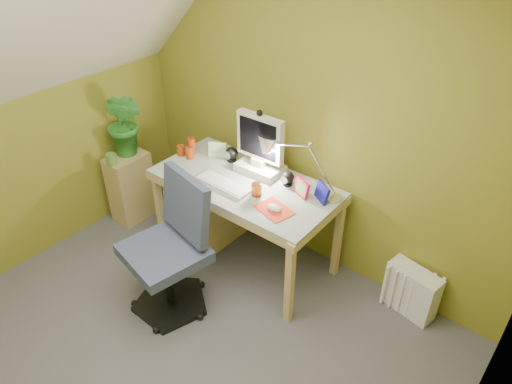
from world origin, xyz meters
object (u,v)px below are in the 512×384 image
Objects in this scene: monitor at (260,144)px; side_ledge at (131,187)px; radiator at (411,291)px; potted_plant at (125,124)px; desk_lamp at (313,156)px; task_chair at (164,250)px; desk at (245,221)px.

monitor is 1.38m from side_ledge.
side_ledge is at bearing -157.76° from radiator.
radiator is (2.40, 0.48, -0.72)m from potted_plant.
side_ledge reaches higher than radiator.
task_chair is (-0.54, -0.91, -0.51)m from desk_lamp.
desk_lamp is 0.57× the size of task_chair.
monitor is 1.02m from task_chair.
desk is 1.31m from radiator.
desk reaches higher than radiator.
desk_lamp reaches higher than radiator.
task_chair is at bearing -132.27° from radiator.
task_chair is at bearing -26.04° from side_ledge.
monitor is at bearing 95.09° from task_chair.
potted_plant is at bearing -173.06° from desk.
task_chair reaches higher than side_ledge.
side_ledge is at bearing -90.00° from potted_plant.
desk_lamp reaches higher than task_chair.
potted_plant is (-1.14, -0.16, 0.54)m from desk.
desk reaches higher than side_ledge.
potted_plant is 1.56× the size of radiator.
radiator is at bearing 3.84° from monitor.
desk is 1.32× the size of task_chair.
side_ledge is 0.60m from potted_plant.
radiator is (1.25, 0.32, -0.18)m from desk.
desk is 2.39× the size of potted_plant.
radiator is (1.25, 0.14, -0.79)m from monitor.
side_ledge is (-1.59, -0.39, -0.72)m from desk_lamp.
monitor is 0.80× the size of desk_lamp.
desk is 2.22× the size of side_ledge.
potted_plant is (0.00, 0.05, 0.60)m from side_ledge.
radiator is at bearing 15.21° from desk_lamp.
monitor reaches higher than task_chair.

